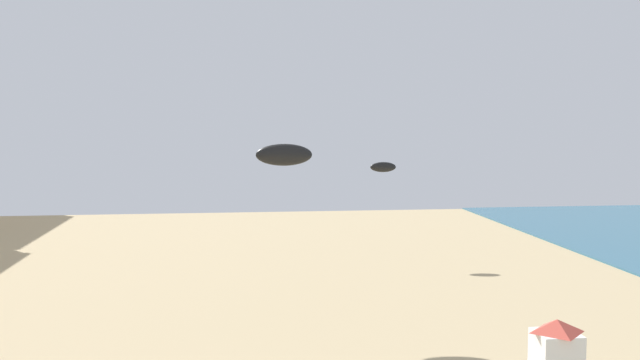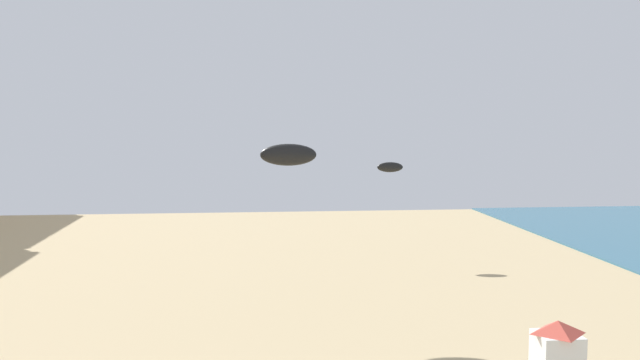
# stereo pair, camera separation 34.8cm
# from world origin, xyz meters

# --- Properties ---
(lifeguard_stand) EXTENTS (1.10, 1.10, 2.55)m
(lifeguard_stand) POSITION_xyz_m (11.87, 17.25, 1.84)
(lifeguard_stand) COLOR white
(lifeguard_stand) RESTS_ON ground
(kite_black_parafoil) EXTENTS (1.48, 0.41, 0.58)m
(kite_black_parafoil) POSITION_xyz_m (11.92, 39.37, 5.13)
(kite_black_parafoil) COLOR black
(kite_black_parafoil_2) EXTENTS (2.27, 0.63, 0.88)m
(kite_black_parafoil_2) POSITION_xyz_m (5.49, 28.33, 6.39)
(kite_black_parafoil_2) COLOR black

